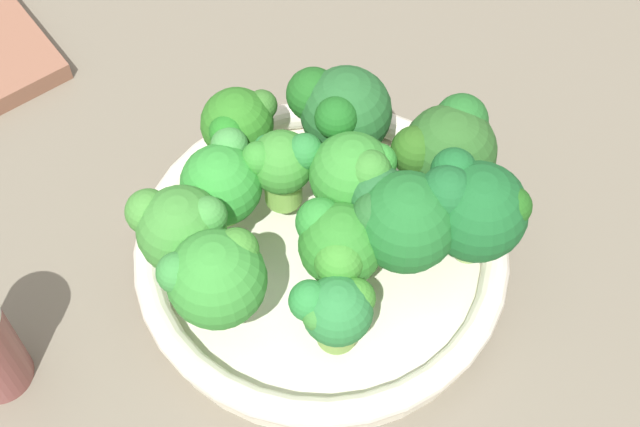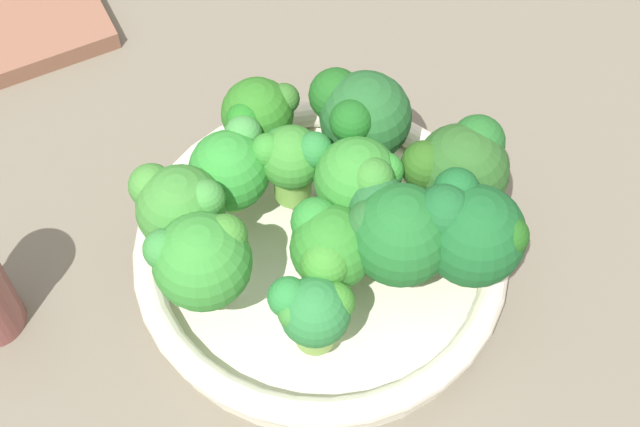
# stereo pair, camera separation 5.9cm
# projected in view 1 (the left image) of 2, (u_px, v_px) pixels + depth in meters

# --- Properties ---
(ground_plane) EXTENTS (1.30, 1.30, 0.03)m
(ground_plane) POSITION_uv_depth(u_px,v_px,m) (339.00, 269.00, 0.66)
(ground_plane) COLOR #6F6857
(bowl) EXTENTS (0.25, 0.25, 0.03)m
(bowl) POSITION_uv_depth(u_px,v_px,m) (320.00, 251.00, 0.63)
(bowl) COLOR silver
(bowl) RESTS_ON ground_plane
(broccoli_floret_0) EXTENTS (0.05, 0.05, 0.06)m
(broccoli_floret_0) POSITION_uv_depth(u_px,v_px,m) (238.00, 126.00, 0.63)
(broccoli_floret_0) COLOR #92D565
(broccoli_floret_0) RESTS_ON bowl
(broccoli_floret_1) EXTENTS (0.06, 0.06, 0.07)m
(broccoli_floret_1) POSITION_uv_depth(u_px,v_px,m) (180.00, 229.00, 0.57)
(broccoli_floret_1) COLOR #82C26A
(broccoli_floret_1) RESTS_ON bowl
(broccoli_floret_2) EXTENTS (0.05, 0.04, 0.06)m
(broccoli_floret_2) POSITION_uv_depth(u_px,v_px,m) (335.00, 310.00, 0.55)
(broccoli_floret_2) COLOR #89BA50
(broccoli_floret_2) RESTS_ON bowl
(broccoli_floret_3) EXTENTS (0.07, 0.07, 0.07)m
(broccoli_floret_3) POSITION_uv_depth(u_px,v_px,m) (340.00, 111.00, 0.62)
(broccoli_floret_3) COLOR #96DB6B
(broccoli_floret_3) RESTS_ON bowl
(broccoli_floret_4) EXTENTS (0.06, 0.07, 0.08)m
(broccoli_floret_4) POSITION_uv_depth(u_px,v_px,m) (475.00, 208.00, 0.57)
(broccoli_floret_4) COLOR #A1C76B
(broccoli_floret_4) RESTS_ON bowl
(broccoli_floret_5) EXTENTS (0.05, 0.06, 0.06)m
(broccoli_floret_5) POSITION_uv_depth(u_px,v_px,m) (223.00, 179.00, 0.60)
(broccoli_floret_5) COLOR #9BDA64
(broccoli_floret_5) RESTS_ON bowl
(broccoli_floret_6) EXTENTS (0.05, 0.06, 0.06)m
(broccoli_floret_6) POSITION_uv_depth(u_px,v_px,m) (338.00, 245.00, 0.57)
(broccoli_floret_6) COLOR #76BB58
(broccoli_floret_6) RESTS_ON bowl
(broccoli_floret_7) EXTENTS (0.05, 0.04, 0.06)m
(broccoli_floret_7) POSITION_uv_depth(u_px,v_px,m) (282.00, 164.00, 0.60)
(broccoli_floret_7) COLOR #86C250
(broccoli_floret_7) RESTS_ON bowl
(broccoli_floret_8) EXTENTS (0.06, 0.06, 0.08)m
(broccoli_floret_8) POSITION_uv_depth(u_px,v_px,m) (216.00, 278.00, 0.55)
(broccoli_floret_8) COLOR #7FB960
(broccoli_floret_8) RESTS_ON bowl
(broccoli_floret_9) EXTENTS (0.06, 0.06, 0.07)m
(broccoli_floret_9) POSITION_uv_depth(u_px,v_px,m) (355.00, 175.00, 0.59)
(broccoli_floret_9) COLOR #8CBE61
(broccoli_floret_9) RESTS_ON bowl
(broccoli_floret_10) EXTENTS (0.07, 0.06, 0.07)m
(broccoli_floret_10) POSITION_uv_depth(u_px,v_px,m) (447.00, 148.00, 0.61)
(broccoli_floret_10) COLOR #96DA6A
(broccoli_floret_10) RESTS_ON bowl
(broccoli_floret_11) EXTENTS (0.08, 0.07, 0.08)m
(broccoli_floret_11) POSITION_uv_depth(u_px,v_px,m) (405.00, 216.00, 0.57)
(broccoli_floret_11) COLOR #92D874
(broccoli_floret_11) RESTS_ON bowl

